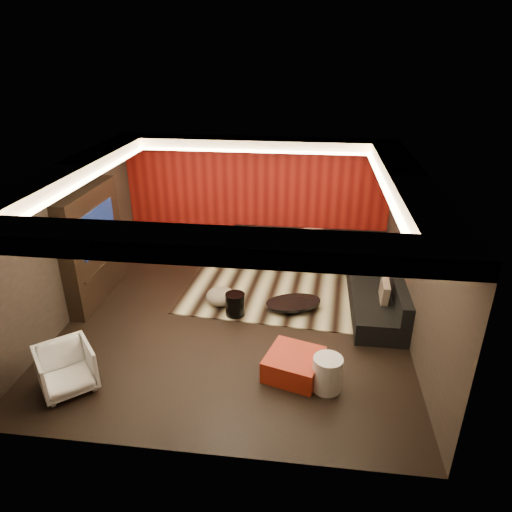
# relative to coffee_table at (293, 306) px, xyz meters

# --- Properties ---
(floor) EXTENTS (6.00, 6.00, 0.02)m
(floor) POSITION_rel_coffee_table_xyz_m (-1.02, -0.49, -0.12)
(floor) COLOR black
(floor) RESTS_ON ground
(ceiling) EXTENTS (6.00, 6.00, 0.02)m
(ceiling) POSITION_rel_coffee_table_xyz_m (-1.02, -0.49, 2.70)
(ceiling) COLOR silver
(ceiling) RESTS_ON ground
(wall_back) EXTENTS (6.00, 0.02, 2.80)m
(wall_back) POSITION_rel_coffee_table_xyz_m (-1.02, 2.52, 1.29)
(wall_back) COLOR black
(wall_back) RESTS_ON ground
(wall_left) EXTENTS (0.02, 6.00, 2.80)m
(wall_left) POSITION_rel_coffee_table_xyz_m (-4.03, -0.49, 1.29)
(wall_left) COLOR black
(wall_left) RESTS_ON ground
(wall_right) EXTENTS (0.02, 6.00, 2.80)m
(wall_right) POSITION_rel_coffee_table_xyz_m (1.99, -0.49, 1.29)
(wall_right) COLOR black
(wall_right) RESTS_ON ground
(red_feature_wall) EXTENTS (5.98, 0.05, 2.78)m
(red_feature_wall) POSITION_rel_coffee_table_xyz_m (-1.02, 2.48, 1.29)
(red_feature_wall) COLOR #6B0C0A
(red_feature_wall) RESTS_ON ground
(soffit_back) EXTENTS (6.00, 0.60, 0.22)m
(soffit_back) POSITION_rel_coffee_table_xyz_m (-1.02, 2.21, 2.58)
(soffit_back) COLOR silver
(soffit_back) RESTS_ON ground
(soffit_front) EXTENTS (6.00, 0.60, 0.22)m
(soffit_front) POSITION_rel_coffee_table_xyz_m (-1.02, -3.19, 2.58)
(soffit_front) COLOR silver
(soffit_front) RESTS_ON ground
(soffit_left) EXTENTS (0.60, 4.80, 0.22)m
(soffit_left) POSITION_rel_coffee_table_xyz_m (-3.72, -0.49, 2.58)
(soffit_left) COLOR silver
(soffit_left) RESTS_ON ground
(soffit_right) EXTENTS (0.60, 4.80, 0.22)m
(soffit_right) POSITION_rel_coffee_table_xyz_m (1.68, -0.49, 2.58)
(soffit_right) COLOR silver
(soffit_right) RESTS_ON ground
(cove_back) EXTENTS (4.80, 0.08, 0.04)m
(cove_back) POSITION_rel_coffee_table_xyz_m (-1.02, 1.87, 2.49)
(cove_back) COLOR #FFD899
(cove_back) RESTS_ON ground
(cove_front) EXTENTS (4.80, 0.08, 0.04)m
(cove_front) POSITION_rel_coffee_table_xyz_m (-1.02, -2.85, 2.49)
(cove_front) COLOR #FFD899
(cove_front) RESTS_ON ground
(cove_left) EXTENTS (0.08, 4.80, 0.04)m
(cove_left) POSITION_rel_coffee_table_xyz_m (-3.38, -0.49, 2.49)
(cove_left) COLOR #FFD899
(cove_left) RESTS_ON ground
(cove_right) EXTENTS (0.08, 4.80, 0.04)m
(cove_right) POSITION_rel_coffee_table_xyz_m (1.34, -0.49, 2.49)
(cove_right) COLOR #FFD899
(cove_right) RESTS_ON ground
(tv_surround) EXTENTS (0.30, 2.00, 2.20)m
(tv_surround) POSITION_rel_coffee_table_xyz_m (-3.87, 0.11, 0.99)
(tv_surround) COLOR black
(tv_surround) RESTS_ON ground
(tv_screen) EXTENTS (0.04, 1.30, 0.80)m
(tv_screen) POSITION_rel_coffee_table_xyz_m (-3.71, 0.11, 1.34)
(tv_screen) COLOR black
(tv_screen) RESTS_ON ground
(tv_shelf) EXTENTS (0.04, 1.60, 0.04)m
(tv_shelf) POSITION_rel_coffee_table_xyz_m (-3.71, 0.11, 0.59)
(tv_shelf) COLOR black
(tv_shelf) RESTS_ON ground
(rug) EXTENTS (4.22, 3.30, 0.02)m
(rug) POSITION_rel_coffee_table_xyz_m (-0.21, 0.93, -0.10)
(rug) COLOR #BDB58A
(rug) RESTS_ON floor
(coffee_table) EXTENTS (1.36, 1.36, 0.18)m
(coffee_table) POSITION_rel_coffee_table_xyz_m (0.00, 0.00, 0.00)
(coffee_table) COLOR black
(coffee_table) RESTS_ON rug
(drum_stool) EXTENTS (0.46, 0.46, 0.43)m
(drum_stool) POSITION_rel_coffee_table_xyz_m (-1.06, -0.29, 0.12)
(drum_stool) COLOR black
(drum_stool) RESTS_ON rug
(striped_pouf) EXTENTS (0.64, 0.64, 0.31)m
(striped_pouf) POSITION_rel_coffee_table_xyz_m (-1.41, 0.06, 0.07)
(striped_pouf) COLOR beige
(striped_pouf) RESTS_ON rug
(white_side_table) EXTENTS (0.47, 0.47, 0.54)m
(white_side_table) POSITION_rel_coffee_table_xyz_m (0.59, -2.10, 0.16)
(white_side_table) COLOR silver
(white_side_table) RESTS_ON floor
(orange_ottoman) EXTENTS (0.98, 0.98, 0.35)m
(orange_ottoman) POSITION_rel_coffee_table_xyz_m (0.10, -1.84, 0.07)
(orange_ottoman) COLOR maroon
(orange_ottoman) RESTS_ON floor
(armchair) EXTENTS (1.05, 1.05, 0.69)m
(armchair) POSITION_rel_coffee_table_xyz_m (-3.15, -2.55, 0.23)
(armchair) COLOR white
(armchair) RESTS_ON floor
(sectional_sofa) EXTENTS (3.65, 3.50, 0.75)m
(sectional_sofa) POSITION_rel_coffee_table_xyz_m (0.71, 1.38, 0.15)
(sectional_sofa) COLOR black
(sectional_sofa) RESTS_ON floor
(throw_pillows) EXTENTS (1.56, 2.71, 0.50)m
(throw_pillows) POSITION_rel_coffee_table_xyz_m (1.13, 1.32, 0.51)
(throw_pillows) COLOR beige
(throw_pillows) RESTS_ON sectional_sofa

